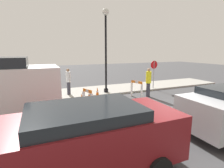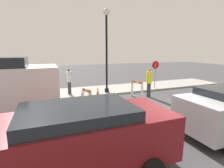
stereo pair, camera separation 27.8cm
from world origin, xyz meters
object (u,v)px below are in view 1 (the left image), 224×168
person_pedestrian (68,81)px  parked_car_0 (86,136)px  stop_sign (154,70)px  person_worker (148,81)px  streetlamp_post (106,40)px

person_pedestrian → parked_car_0: size_ratio=0.36×
stop_sign → parked_car_0: size_ratio=0.45×
person_pedestrian → parked_car_0: 7.56m
stop_sign → person_worker: bearing=44.2°
streetlamp_post → person_pedestrian: size_ratio=3.23×
person_pedestrian → person_worker: bearing=167.9°
parked_car_0 → person_worker: bearing=44.4°
stop_sign → person_worker: 2.33m
person_worker → person_pedestrian: size_ratio=1.09×
stop_sign → parked_car_0: bearing=43.2°
parked_car_0 → stop_sign: bearing=44.6°
person_worker → person_pedestrian: (-4.63, 2.14, 0.04)m
person_worker → parked_car_0: (-5.50, -5.38, -0.04)m
streetlamp_post → person_worker: 3.82m
streetlamp_post → person_pedestrian: streetlamp_post is taller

